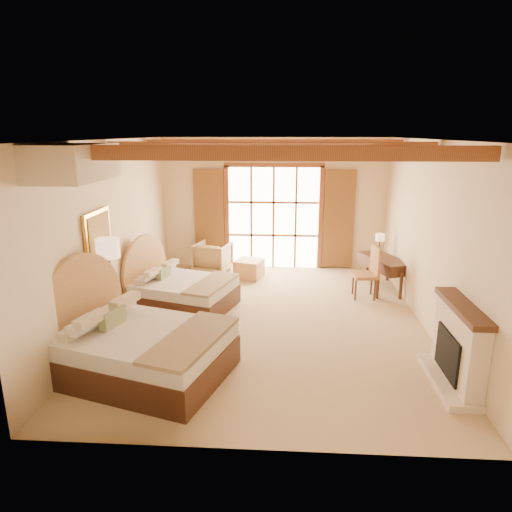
# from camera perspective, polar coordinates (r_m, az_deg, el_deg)

# --- Properties ---
(floor) EXTENTS (7.00, 7.00, 0.00)m
(floor) POSITION_cam_1_polar(r_m,az_deg,el_deg) (8.39, 1.51, -8.08)
(floor) COLOR tan
(floor) RESTS_ON ground
(wall_back) EXTENTS (5.50, 0.00, 5.50)m
(wall_back) POSITION_cam_1_polar(r_m,az_deg,el_deg) (11.33, 2.22, 6.50)
(wall_back) COLOR beige
(wall_back) RESTS_ON ground
(wall_left) EXTENTS (0.00, 7.00, 7.00)m
(wall_left) POSITION_cam_1_polar(r_m,az_deg,el_deg) (8.44, -17.44, 2.78)
(wall_left) COLOR beige
(wall_left) RESTS_ON ground
(wall_right) EXTENTS (0.00, 7.00, 7.00)m
(wall_right) POSITION_cam_1_polar(r_m,az_deg,el_deg) (8.27, 21.01, 2.22)
(wall_right) COLOR beige
(wall_right) RESTS_ON ground
(ceiling) EXTENTS (7.00, 7.00, 0.00)m
(ceiling) POSITION_cam_1_polar(r_m,az_deg,el_deg) (7.70, 1.68, 14.35)
(ceiling) COLOR #AF7739
(ceiling) RESTS_ON ground
(ceiling_beams) EXTENTS (5.39, 4.60, 0.18)m
(ceiling_beams) POSITION_cam_1_polar(r_m,az_deg,el_deg) (7.70, 1.67, 13.46)
(ceiling_beams) COLOR brown
(ceiling_beams) RESTS_ON ceiling
(french_doors) EXTENTS (3.95, 0.08, 2.60)m
(french_doors) POSITION_cam_1_polar(r_m,az_deg,el_deg) (11.33, 2.20, 4.71)
(french_doors) COLOR white
(french_doors) RESTS_ON ground
(fireplace) EXTENTS (0.46, 1.40, 1.16)m
(fireplace) POSITION_cam_1_polar(r_m,az_deg,el_deg) (6.77, 23.83, -10.67)
(fireplace) COLOR #F3DCC5
(fireplace) RESTS_ON ground
(painting) EXTENTS (0.06, 0.95, 0.75)m
(painting) POSITION_cam_1_polar(r_m,az_deg,el_deg) (7.71, -19.14, 2.65)
(painting) COLOR gold
(painting) RESTS_ON wall_left
(canopy_valance) EXTENTS (0.70, 1.40, 0.45)m
(canopy_valance) POSITION_cam_1_polar(r_m,az_deg,el_deg) (6.30, -21.84, 10.82)
(canopy_valance) COLOR beige
(canopy_valance) RESTS_ON ceiling
(bed_near) EXTENTS (2.66, 2.23, 1.45)m
(bed_near) POSITION_cam_1_polar(r_m,az_deg,el_deg) (6.70, -15.07, -10.77)
(bed_near) COLOR #452718
(bed_near) RESTS_ON floor
(bed_far) EXTENTS (2.22, 1.86, 1.20)m
(bed_far) POSITION_cam_1_polar(r_m,az_deg,el_deg) (9.02, -9.88, -4.12)
(bed_far) COLOR #452718
(bed_far) RESTS_ON floor
(nightstand) EXTENTS (0.53, 0.53, 0.60)m
(nightstand) POSITION_cam_1_polar(r_m,az_deg,el_deg) (7.90, -16.92, -7.95)
(nightstand) COLOR #452718
(nightstand) RESTS_ON floor
(floor_lamp) EXTENTS (0.36, 0.36, 1.70)m
(floor_lamp) POSITION_cam_1_polar(r_m,az_deg,el_deg) (7.57, -17.96, 0.17)
(floor_lamp) COLOR #342617
(floor_lamp) RESTS_ON floor
(armchair) EXTENTS (0.97, 0.99, 0.74)m
(armchair) POSITION_cam_1_polar(r_m,az_deg,el_deg) (11.13, -5.43, -0.18)
(armchair) COLOR #A18354
(armchair) RESTS_ON floor
(ottoman) EXTENTS (0.73, 0.73, 0.43)m
(ottoman) POSITION_cam_1_polar(r_m,az_deg,el_deg) (10.72, -0.87, -1.59)
(ottoman) COLOR tan
(ottoman) RESTS_ON floor
(desk) EXTENTS (1.00, 1.43, 0.71)m
(desk) POSITION_cam_1_polar(r_m,az_deg,el_deg) (10.27, 15.64, -1.98)
(desk) COLOR #452718
(desk) RESTS_ON floor
(desk_chair) EXTENTS (0.55, 0.55, 1.09)m
(desk_chair) POSITION_cam_1_polar(r_m,az_deg,el_deg) (9.66, 13.50, -3.16)
(desk_chair) COLOR #A8633D
(desk_chair) RESTS_ON floor
(desk_lamp) EXTENTS (0.20, 0.20, 0.41)m
(desk_lamp) POSITION_cam_1_polar(r_m,az_deg,el_deg) (10.64, 15.24, 2.19)
(desk_lamp) COLOR #342617
(desk_lamp) RESTS_ON desk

